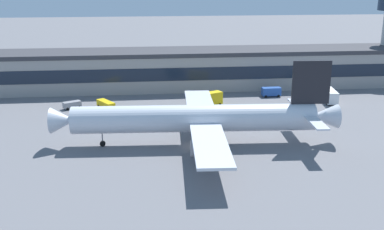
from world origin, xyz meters
name	(u,v)px	position (x,y,z in m)	size (l,w,h in m)	color
ground_plane	(192,147)	(0.00, 0.00, 0.00)	(600.00, 600.00, 0.00)	slate
terminal_building	(174,69)	(0.00, 50.61, 5.72)	(157.84, 15.03, 11.40)	#9E9993
airliner	(199,118)	(1.44, 1.11, 5.47)	(56.93, 48.72, 16.78)	silver
fuel_truck	(329,95)	(39.98, 29.89, 1.88)	(3.90, 8.70, 3.35)	white
belt_loader	(106,104)	(-18.90, 29.85, 1.15)	(5.07, 6.49, 1.95)	yellow
follow_me_car	(72,105)	(-27.45, 30.53, 1.09)	(4.78, 3.71, 1.85)	gray
crew_van	(271,91)	(26.08, 37.24, 1.46)	(5.28, 2.45, 2.55)	#2651A5
stair_truck	(210,98)	(7.92, 29.47, 1.98)	(6.45, 4.75, 3.55)	yellow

